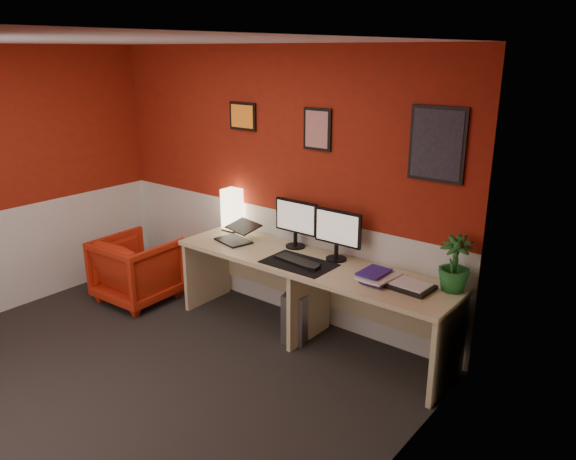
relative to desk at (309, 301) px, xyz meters
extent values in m
cube|color=black|center=(-0.68, -1.41, -0.36)|extent=(4.00, 3.50, 0.01)
cube|color=white|center=(-0.68, -1.41, 2.13)|extent=(4.00, 3.50, 0.01)
cube|color=maroon|center=(-0.68, 0.34, 0.89)|extent=(4.00, 0.01, 2.50)
cube|color=maroon|center=(1.32, -1.41, 0.89)|extent=(0.01, 3.50, 2.50)
cube|color=silver|center=(-0.68, 0.34, 0.14)|extent=(4.00, 0.01, 1.00)
cube|color=silver|center=(1.32, -1.41, 0.14)|extent=(0.01, 3.50, 1.00)
cube|color=tan|center=(0.00, 0.00, 0.00)|extent=(2.60, 0.65, 0.73)
cube|color=#FFE5B2|center=(-1.12, 0.23, 0.56)|extent=(0.16, 0.16, 0.40)
cube|color=black|center=(-0.87, -0.02, 0.47)|extent=(0.37, 0.30, 0.22)
cube|color=black|center=(-0.33, 0.22, 0.66)|extent=(0.45, 0.06, 0.58)
cube|color=black|center=(0.15, 0.18, 0.66)|extent=(0.45, 0.06, 0.58)
cube|color=black|center=(-0.05, -0.09, 0.37)|extent=(0.60, 0.38, 0.01)
cube|color=black|center=(-0.08, -0.08, 0.38)|extent=(0.43, 0.19, 0.02)
cube|color=black|center=(0.14, -0.13, 0.39)|extent=(0.07, 0.11, 0.03)
imported|color=#351E8C|center=(0.57, 0.00, 0.38)|extent=(0.22, 0.29, 0.03)
imported|color=silver|center=(0.55, 0.00, 0.41)|extent=(0.27, 0.35, 0.02)
imported|color=#351E8C|center=(0.52, 0.00, 0.43)|extent=(0.20, 0.26, 0.02)
cube|color=black|center=(0.91, 0.02, 0.38)|extent=(0.36, 0.27, 0.03)
imported|color=#19591E|center=(1.18, 0.19, 0.58)|extent=(0.26, 0.26, 0.42)
cube|color=#99999E|center=(-0.10, 0.02, -0.14)|extent=(0.31, 0.49, 0.45)
imported|color=#AE2914|center=(-1.85, -0.41, -0.03)|extent=(0.74, 0.76, 0.66)
cube|color=orange|center=(-1.04, 0.33, 1.49)|extent=(0.32, 0.02, 0.26)
cube|color=red|center=(-0.18, 0.33, 1.44)|extent=(0.28, 0.02, 0.36)
cube|color=black|center=(0.91, 0.33, 1.42)|extent=(0.44, 0.02, 0.56)
camera|label=1|loc=(2.59, -3.59, 2.08)|focal=34.78mm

